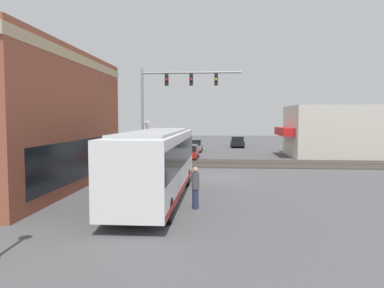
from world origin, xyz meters
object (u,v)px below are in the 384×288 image
Objects in this scene: crossing_signal at (147,139)px; parked_car_red at (189,152)px; pedestrian_near_bus at (195,187)px; parked_car_grey at (194,146)px; parked_car_black at (237,142)px; city_bus at (157,162)px.

crossing_signal is 0.79× the size of parked_car_red.
crossing_signal is 2.05× the size of pedestrian_near_bus.
parked_car_grey is 0.95× the size of parked_car_black.
parked_car_grey is at bearing 144.15° from parked_car_black.
parked_car_red is (7.25, -2.72, -1.65)m from crossing_signal.
city_bus is 6.43× the size of pedestrian_near_bus.
city_bus is at bearing 170.91° from parked_car_black.
parked_car_red is at bearing -180.00° from parked_car_grey.
parked_car_grey is 28.15m from pedestrian_near_bus.
city_bus is 34.20m from parked_car_black.
parked_car_black is at bearing -5.43° from pedestrian_near_bus.
parked_car_grey is (14.95, -2.72, -1.61)m from crossing_signal.
crossing_signal is at bearing 169.70° from parked_car_grey.
pedestrian_near_bus is at bearing -160.15° from crossing_signal.
crossing_signal is at bearing 160.10° from parked_car_black.
pedestrian_near_bus reaches higher than parked_car_red.
pedestrian_near_bus is at bearing 174.57° from parked_car_black.
city_bus reaches higher than pedestrian_near_bus.
parked_car_grey is at bearing 4.11° from pedestrian_near_bus.
crossing_signal is at bearing 19.85° from pedestrian_near_bus.
parked_car_grey reaches higher than parked_car_red.
parked_car_black is (33.75, -5.40, -1.17)m from city_bus.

